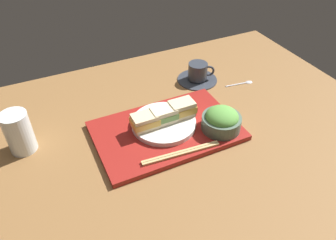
% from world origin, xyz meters
% --- Properties ---
extents(ground_plane, '(1.40, 1.00, 0.03)m').
position_xyz_m(ground_plane, '(0.00, 0.00, -0.01)').
color(ground_plane, brown).
extents(serving_tray, '(0.43, 0.27, 0.02)m').
position_xyz_m(serving_tray, '(0.00, 0.02, 0.01)').
color(serving_tray, maroon).
rests_on(serving_tray, ground_plane).
extents(sandwich_plate, '(0.20, 0.20, 0.02)m').
position_xyz_m(sandwich_plate, '(0.00, 0.04, 0.02)').
color(sandwich_plate, silver).
rests_on(sandwich_plate, serving_tray).
extents(sandwich_near, '(0.08, 0.05, 0.04)m').
position_xyz_m(sandwich_near, '(-0.06, 0.03, 0.05)').
color(sandwich_near, beige).
rests_on(sandwich_near, sandwich_plate).
extents(sandwich_middle, '(0.08, 0.05, 0.05)m').
position_xyz_m(sandwich_middle, '(0.00, 0.04, 0.06)').
color(sandwich_middle, beige).
rests_on(sandwich_middle, sandwich_plate).
extents(sandwich_far, '(0.08, 0.05, 0.05)m').
position_xyz_m(sandwich_far, '(0.06, 0.04, 0.06)').
color(sandwich_far, beige).
rests_on(sandwich_far, sandwich_plate).
extents(salad_bowl, '(0.12, 0.12, 0.07)m').
position_xyz_m(salad_bowl, '(0.15, -0.05, 0.05)').
color(salad_bowl, '#4C6051').
rests_on(salad_bowl, serving_tray).
extents(chopsticks_pair, '(0.23, 0.03, 0.01)m').
position_xyz_m(chopsticks_pair, '(-0.01, -0.10, 0.02)').
color(chopsticks_pair, tan).
rests_on(chopsticks_pair, serving_tray).
extents(coffee_cup, '(0.15, 0.15, 0.07)m').
position_xyz_m(coffee_cup, '(0.23, 0.24, 0.03)').
color(coffee_cup, '#333842').
rests_on(coffee_cup, ground_plane).
extents(drinking_glass, '(0.07, 0.07, 0.12)m').
position_xyz_m(drinking_glass, '(-0.40, 0.13, 0.06)').
color(drinking_glass, silver).
rests_on(drinking_glass, ground_plane).
extents(teaspoon, '(0.11, 0.03, 0.01)m').
position_xyz_m(teaspoon, '(0.38, 0.14, 0.00)').
color(teaspoon, silver).
rests_on(teaspoon, ground_plane).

